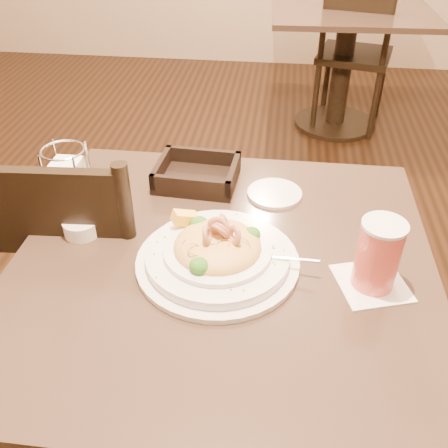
# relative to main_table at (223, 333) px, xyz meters

# --- Properties ---
(ground) EXTENTS (7.00, 7.00, 0.00)m
(ground) POSITION_rel_main_table_xyz_m (0.00, 0.00, -0.51)
(ground) COLOR black
(ground) RESTS_ON ground
(main_table) EXTENTS (0.90, 0.90, 0.75)m
(main_table) POSITION_rel_main_table_xyz_m (0.00, 0.00, 0.00)
(main_table) COLOR black
(main_table) RESTS_ON ground
(background_table) EXTENTS (0.94, 0.94, 0.75)m
(background_table) POSITION_rel_main_table_xyz_m (0.45, 2.31, 0.00)
(background_table) COLOR black
(background_table) RESTS_ON ground
(dining_chair_near) EXTENTS (0.45, 0.45, 0.93)m
(dining_chair_near) POSITION_rel_main_table_xyz_m (-0.41, 0.18, -0.01)
(dining_chair_near) COLOR black
(dining_chair_near) RESTS_ON ground
(dining_chair_far) EXTENTS (0.51, 0.51, 0.93)m
(dining_chair_far) POSITION_rel_main_table_xyz_m (0.51, 2.31, -0.01)
(dining_chair_far) COLOR black
(dining_chair_far) RESTS_ON ground
(pasta_bowl) EXTENTS (0.38, 0.34, 0.11)m
(pasta_bowl) POSITION_rel_main_table_xyz_m (-0.01, -0.01, 0.27)
(pasta_bowl) COLOR white
(pasta_bowl) RESTS_ON main_table
(drink_glass) EXTENTS (0.17, 0.17, 0.15)m
(drink_glass) POSITION_rel_main_table_xyz_m (0.31, -0.04, 0.31)
(drink_glass) COLOR white
(drink_glass) RESTS_ON main_table
(bread_basket) EXTENTS (0.22, 0.18, 0.06)m
(bread_basket) POSITION_rel_main_table_xyz_m (-0.11, 0.30, 0.26)
(bread_basket) COLOR black
(bread_basket) RESTS_ON main_table
(napkin_caddy) EXTENTS (0.10, 0.10, 0.16)m
(napkin_caddy) POSITION_rel_main_table_xyz_m (-0.39, 0.15, 0.30)
(napkin_caddy) COLOR silver
(napkin_caddy) RESTS_ON main_table
(side_plate) EXTENTS (0.17, 0.17, 0.01)m
(side_plate) POSITION_rel_main_table_xyz_m (0.10, 0.27, 0.24)
(side_plate) COLOR white
(side_plate) RESTS_ON main_table
(butter_ramekin) EXTENTS (0.10, 0.10, 0.04)m
(butter_ramekin) POSITION_rel_main_table_xyz_m (-0.33, 0.05, 0.25)
(butter_ramekin) COLOR white
(butter_ramekin) RESTS_ON main_table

